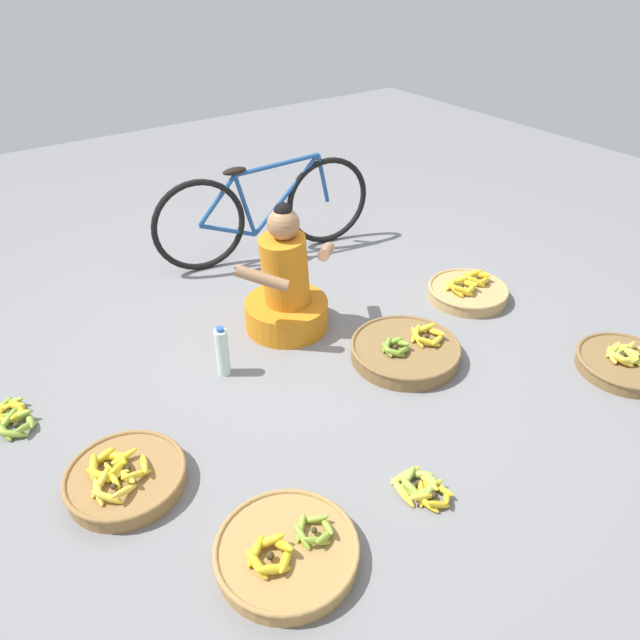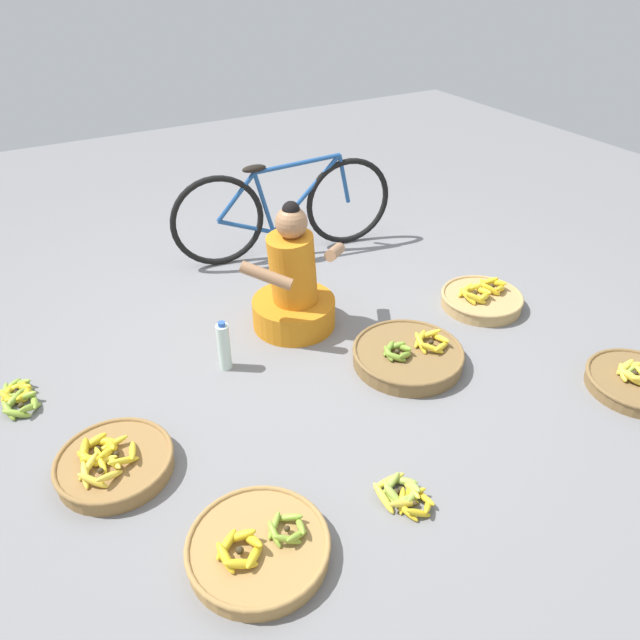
% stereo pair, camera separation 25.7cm
% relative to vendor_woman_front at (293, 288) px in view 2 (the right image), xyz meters
% --- Properties ---
extents(ground_plane, '(10.00, 10.00, 0.00)m').
position_rel_vendor_woman_front_xyz_m(ground_plane, '(-0.09, -0.30, -0.27)').
color(ground_plane, slate).
extents(vendor_woman_front, '(0.75, 0.52, 0.83)m').
position_rel_vendor_woman_front_xyz_m(vendor_woman_front, '(0.00, 0.00, 0.00)').
color(vendor_woman_front, orange).
rests_on(vendor_woman_front, ground).
extents(bicycle_leaning, '(1.69, 0.30, 0.73)m').
position_rel_vendor_woman_front_xyz_m(bicycle_leaning, '(0.41, 0.92, 0.09)').
color(bicycle_leaning, black).
rests_on(bicycle_leaning, ground).
extents(banana_basket_mid_left, '(0.64, 0.64, 0.17)m').
position_rel_vendor_woman_front_xyz_m(banana_basket_mid_left, '(0.38, -0.68, -0.21)').
color(banana_basket_mid_left, brown).
rests_on(banana_basket_mid_left, ground).
extents(banana_basket_near_bicycle, '(0.54, 0.54, 0.16)m').
position_rel_vendor_woman_front_xyz_m(banana_basket_near_bicycle, '(-1.29, -0.68, -0.21)').
color(banana_basket_near_bicycle, olive).
rests_on(banana_basket_near_bicycle, ground).
extents(banana_basket_back_center, '(0.54, 0.54, 0.17)m').
position_rel_vendor_woman_front_xyz_m(banana_basket_back_center, '(1.18, -0.42, -0.21)').
color(banana_basket_back_center, tan).
rests_on(banana_basket_back_center, ground).
extents(banana_basket_front_center, '(0.59, 0.59, 0.15)m').
position_rel_vendor_woman_front_xyz_m(banana_basket_front_center, '(-0.90, -1.41, -0.22)').
color(banana_basket_front_center, '#A87F47').
rests_on(banana_basket_front_center, ground).
extents(banana_basket_back_right, '(0.54, 0.54, 0.15)m').
position_rel_vendor_woman_front_xyz_m(banana_basket_back_right, '(1.34, -1.48, -0.22)').
color(banana_basket_back_right, brown).
rests_on(banana_basket_back_right, ground).
extents(loose_bananas_front_right, '(0.22, 0.28, 0.09)m').
position_rel_vendor_woman_front_xyz_m(loose_bananas_front_right, '(-0.22, -1.47, -0.24)').
color(loose_bananas_front_right, gold).
rests_on(loose_bananas_front_right, ground).
extents(loose_bananas_mid_right, '(0.21, 0.36, 0.09)m').
position_rel_vendor_woman_front_xyz_m(loose_bananas_mid_right, '(-1.62, 0.08, -0.24)').
color(loose_bananas_mid_right, gold).
rests_on(loose_bananas_mid_right, ground).
extents(water_bottle, '(0.07, 0.07, 0.31)m').
position_rel_vendor_woman_front_xyz_m(water_bottle, '(-0.55, -0.20, -0.12)').
color(water_bottle, silver).
rests_on(water_bottle, ground).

